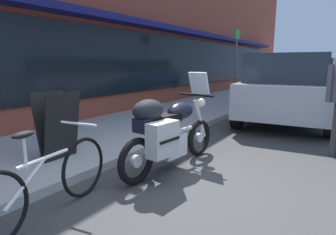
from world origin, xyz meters
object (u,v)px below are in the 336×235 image
at_px(touring_motorcycle, 168,130).
at_px(parked_car_down_block, 311,79).
at_px(parked_minivan, 289,87).
at_px(parking_sign_pole, 236,60).
at_px(parked_bicycle, 45,183).
at_px(sandwich_board_sign, 57,126).

relative_size(touring_motorcycle, parked_car_down_block, 0.44).
distance_m(parked_minivan, parked_car_down_block, 4.70).
bearing_deg(parking_sign_pole, touring_motorcycle, -167.75).
relative_size(parked_bicycle, parking_sign_pole, 0.68).
bearing_deg(parked_bicycle, sandwich_board_sign, 49.43).
bearing_deg(sandwich_board_sign, parked_car_down_block, -12.35).
bearing_deg(touring_motorcycle, parked_car_down_block, -4.42).
distance_m(touring_motorcycle, parked_car_down_block, 9.39).
relative_size(parked_bicycle, parked_car_down_block, 0.38).
bearing_deg(touring_motorcycle, parking_sign_pole, 12.25).
distance_m(parked_bicycle, parking_sign_pole, 8.52).
distance_m(parked_bicycle, parked_minivan, 6.47).
distance_m(sandwich_board_sign, parked_car_down_block, 10.31).
distance_m(touring_motorcycle, parking_sign_pole, 6.88).
bearing_deg(touring_motorcycle, parked_bicycle, 169.74).
height_order(parked_bicycle, parking_sign_pole, parking_sign_pole).
distance_m(parked_minivan, parking_sign_pole, 3.03).
bearing_deg(parked_minivan, parked_car_down_block, 0.07).
xyz_separation_m(touring_motorcycle, parked_bicycle, (-1.71, 0.31, -0.22)).
xyz_separation_m(parked_bicycle, parked_minivan, (6.36, -1.04, 0.54)).
distance_m(touring_motorcycle, sandwich_board_sign, 1.64).
distance_m(parked_minivan, sandwich_board_sign, 5.81).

